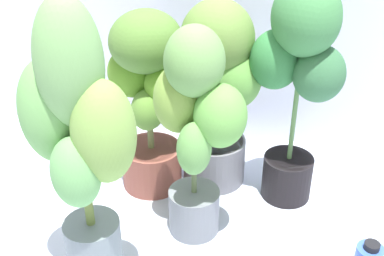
{
  "coord_description": "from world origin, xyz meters",
  "views": [
    {
      "loc": [
        0.2,
        -1.24,
        1.25
      ],
      "look_at": [
        -0.08,
        0.26,
        0.37
      ],
      "focal_mm": 45.49,
      "sensor_mm": 36.0,
      "label": 1
    }
  ],
  "objects_px": {
    "potted_plant_back_right": "(298,70)",
    "potted_plant_back_center": "(216,84)",
    "potted_plant_front_left": "(78,136)",
    "potted_plant_center": "(196,123)",
    "potted_plant_back_left": "(148,92)"
  },
  "relations": [
    {
      "from": "potted_plant_back_left",
      "to": "potted_plant_center",
      "type": "relative_size",
      "value": 0.95
    },
    {
      "from": "potted_plant_center",
      "to": "potted_plant_back_right",
      "type": "xyz_separation_m",
      "value": [
        0.32,
        0.28,
        0.1
      ]
    },
    {
      "from": "potted_plant_back_right",
      "to": "potted_plant_back_center",
      "type": "relative_size",
      "value": 1.13
    },
    {
      "from": "potted_plant_back_left",
      "to": "potted_plant_back_center",
      "type": "relative_size",
      "value": 0.96
    },
    {
      "from": "potted_plant_back_left",
      "to": "potted_plant_center",
      "type": "xyz_separation_m",
      "value": [
        0.23,
        -0.25,
        0.03
      ]
    },
    {
      "from": "potted_plant_center",
      "to": "potted_plant_front_left",
      "type": "height_order",
      "value": "potted_plant_front_left"
    },
    {
      "from": "potted_plant_front_left",
      "to": "potted_plant_back_center",
      "type": "distance_m",
      "value": 0.7
    },
    {
      "from": "potted_plant_center",
      "to": "potted_plant_back_center",
      "type": "bearing_deg",
      "value": 86.8
    },
    {
      "from": "potted_plant_back_right",
      "to": "potted_plant_back_center",
      "type": "height_order",
      "value": "potted_plant_back_right"
    },
    {
      "from": "potted_plant_back_right",
      "to": "potted_plant_front_left",
      "type": "bearing_deg",
      "value": -137.44
    },
    {
      "from": "potted_plant_back_right",
      "to": "potted_plant_back_center",
      "type": "xyz_separation_m",
      "value": [
        -0.3,
        0.05,
        -0.11
      ]
    },
    {
      "from": "potted_plant_center",
      "to": "potted_plant_back_right",
      "type": "distance_m",
      "value": 0.44
    },
    {
      "from": "potted_plant_back_left",
      "to": "potted_plant_back_center",
      "type": "distance_m",
      "value": 0.27
    },
    {
      "from": "potted_plant_front_left",
      "to": "potted_plant_back_right",
      "type": "height_order",
      "value": "potted_plant_front_left"
    },
    {
      "from": "potted_plant_front_left",
      "to": "potted_plant_back_right",
      "type": "bearing_deg",
      "value": 42.56
    }
  ]
}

